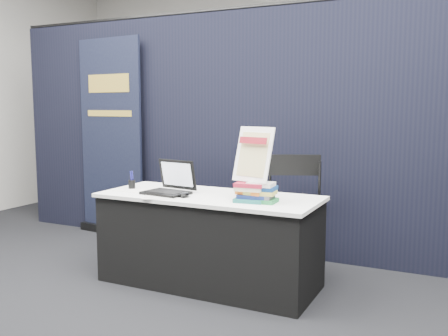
% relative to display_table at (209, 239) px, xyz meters
% --- Properties ---
extents(floor, '(8.00, 8.00, 0.00)m').
position_rel_display_table_xyz_m(floor, '(0.00, -0.55, -0.38)').
color(floor, black).
rests_on(floor, ground).
extents(wall_back, '(8.00, 0.02, 3.50)m').
position_rel_display_table_xyz_m(wall_back, '(0.00, 3.45, 1.37)').
color(wall_back, '#AFACA6').
rests_on(wall_back, floor).
extents(drape_partition, '(6.00, 0.08, 2.40)m').
position_rel_display_table_xyz_m(drape_partition, '(0.00, 1.05, 0.82)').
color(drape_partition, black).
rests_on(drape_partition, floor).
extents(display_table, '(1.80, 0.75, 0.75)m').
position_rel_display_table_xyz_m(display_table, '(0.00, 0.00, 0.00)').
color(display_table, black).
rests_on(display_table, floor).
extents(laptop, '(0.39, 0.33, 0.27)m').
position_rel_display_table_xyz_m(laptop, '(-0.33, -0.08, 0.44)').
color(laptop, black).
rests_on(laptop, display_table).
extents(mouse, '(0.10, 0.14, 0.04)m').
position_rel_display_table_xyz_m(mouse, '(-0.13, -0.17, 0.39)').
color(mouse, black).
rests_on(mouse, display_table).
extents(brochure_left, '(0.35, 0.32, 0.00)m').
position_rel_display_table_xyz_m(brochure_left, '(-0.55, -0.02, 0.38)').
color(brochure_left, white).
rests_on(brochure_left, display_table).
extents(brochure_mid, '(0.27, 0.19, 0.00)m').
position_rel_display_table_xyz_m(brochure_mid, '(-0.71, -0.10, 0.38)').
color(brochure_mid, white).
rests_on(brochure_mid, display_table).
extents(brochure_right, '(0.33, 0.28, 0.00)m').
position_rel_display_table_xyz_m(brochure_right, '(-0.29, -0.27, 0.38)').
color(brochure_right, silver).
rests_on(brochure_right, display_table).
extents(pen_cup, '(0.06, 0.06, 0.08)m').
position_rel_display_table_xyz_m(pen_cup, '(-0.75, -0.03, 0.41)').
color(pen_cup, black).
rests_on(pen_cup, display_table).
extents(book_stack_tall, '(0.22, 0.17, 0.15)m').
position_rel_display_table_xyz_m(book_stack_tall, '(0.43, -0.12, 0.45)').
color(book_stack_tall, '#185E5B').
rests_on(book_stack_tall, display_table).
extents(book_stack_short, '(0.22, 0.18, 0.15)m').
position_rel_display_table_xyz_m(book_stack_short, '(0.50, -0.10, 0.45)').
color(book_stack_short, '#1D6F39').
rests_on(book_stack_short, display_table).
extents(info_sign, '(0.34, 0.19, 0.43)m').
position_rel_display_table_xyz_m(info_sign, '(0.43, -0.09, 0.73)').
color(info_sign, black).
rests_on(info_sign, book_stack_tall).
extents(pullup_banner, '(0.95, 0.19, 2.22)m').
position_rel_display_table_xyz_m(pullup_banner, '(-1.76, 0.95, 0.61)').
color(pullup_banner, black).
rests_on(pullup_banner, floor).
extents(stacking_chair, '(0.62, 0.64, 1.05)m').
position_rel_display_table_xyz_m(stacking_chair, '(0.53, 0.41, 0.21)').
color(stacking_chair, black).
rests_on(stacking_chair, floor).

